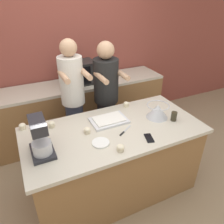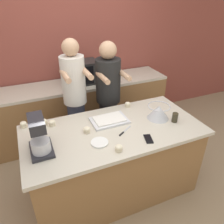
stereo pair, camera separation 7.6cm
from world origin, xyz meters
The scene contains 20 objects.
ground_plane centered at (0.00, 0.00, 0.00)m, with size 16.00×16.00×0.00m, color #937A5B.
back_wall centered at (0.00, 1.66, 1.35)m, with size 10.00×0.06×2.70m.
island_counter centered at (0.00, 0.00, 0.45)m, with size 1.91×0.94×0.89m.
back_counter centered at (0.00, 1.31, 0.46)m, with size 2.80×0.60×0.92m.
person_left centered at (-0.22, 0.73, 0.91)m, with size 0.32×0.49×1.71m.
person_right centered at (0.24, 0.73, 0.87)m, with size 0.34×0.50×1.64m.
stand_mixer centered at (-0.75, -0.07, 1.05)m, with size 0.20×0.30×0.36m.
mixing_bowl centered at (0.55, 0.00, 0.97)m, with size 0.25×0.25×0.16m.
baking_tray centered at (0.01, 0.15, 0.90)m, with size 0.40×0.27×0.04m.
microwave_oven centered at (0.06, 1.30, 1.08)m, with size 0.45×0.34×0.33m.
cell_phone centered at (0.24, -0.31, 0.89)m, with size 0.11×0.16×0.01m.
drinking_glass centered at (0.68, -0.14, 0.94)m, with size 0.07×0.07×0.11m.
small_plate centered at (-0.23, -0.18, 0.90)m, with size 0.17×0.17×0.02m.
knife centered at (0.08, -0.09, 0.89)m, with size 0.19×0.13×0.01m.
cupcake_0 centered at (-0.88, 0.41, 0.92)m, with size 0.07×0.07×0.07m.
cupcake_1 centered at (-0.28, 0.05, 0.92)m, with size 0.07×0.07×0.07m.
cupcake_2 centered at (-0.59, 0.32, 0.92)m, with size 0.07×0.07×0.07m.
cupcake_3 centered at (0.36, 0.38, 0.92)m, with size 0.07×0.07×0.07m.
cupcake_4 centered at (-0.67, 0.38, 0.92)m, with size 0.07×0.07×0.07m.
cupcake_5 centered at (-0.10, -0.35, 0.92)m, with size 0.07×0.07×0.07m.
Camera 2 is at (-0.78, -1.77, 2.20)m, focal length 35.00 mm.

